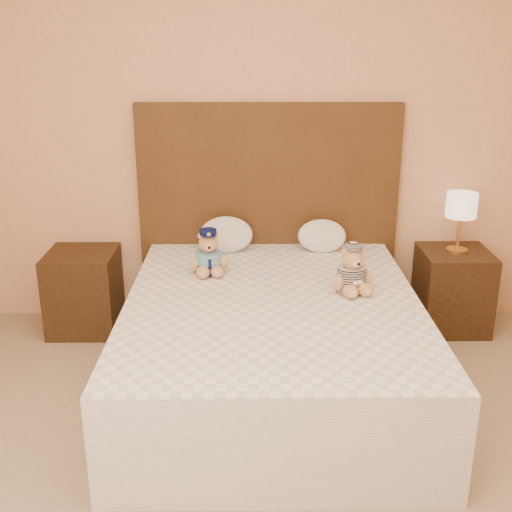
{
  "coord_description": "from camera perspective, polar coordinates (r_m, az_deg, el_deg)",
  "views": [
    {
      "loc": [
        -0.12,
        -2.02,
        1.92
      ],
      "look_at": [
        -0.09,
        1.45,
        0.71
      ],
      "focal_mm": 45.0,
      "sensor_mm": 36.0,
      "label": 1
    }
  ],
  "objects": [
    {
      "name": "teddy_police",
      "position": [
        3.84,
        -4.25,
        0.37
      ],
      "size": [
        0.27,
        0.26,
        0.27
      ],
      "primitive_type": null,
      "rotation": [
        0.0,
        0.0,
        0.15
      ],
      "color": "#BA8048",
      "rests_on": "bed"
    },
    {
      "name": "bed",
      "position": [
        3.62,
        1.47,
        -7.89
      ],
      "size": [
        1.6,
        2.0,
        0.55
      ],
      "color": "white",
      "rests_on": "ground"
    },
    {
      "name": "nightstand_right",
      "position": [
        4.56,
        17.06,
        -2.9
      ],
      "size": [
        0.45,
        0.45,
        0.55
      ],
      "primitive_type": "cube",
      "color": "#372411",
      "rests_on": "ground"
    },
    {
      "name": "teddy_prisoner",
      "position": [
        3.59,
        8.53,
        -1.16
      ],
      "size": [
        0.3,
        0.3,
        0.27
      ],
      "primitive_type": null,
      "rotation": [
        0.0,
        0.0,
        0.32
      ],
      "color": "#BA8048",
      "rests_on": "bed"
    },
    {
      "name": "room_walls",
      "position": [
        2.48,
        2.37,
        16.51
      ],
      "size": [
        4.04,
        4.52,
        2.72
      ],
      "color": "#E6AA7D",
      "rests_on": "ground"
    },
    {
      "name": "lamp",
      "position": [
        4.38,
        17.79,
        4.07
      ],
      "size": [
        0.2,
        0.2,
        0.4
      ],
      "color": "gold",
      "rests_on": "nightstand_right"
    },
    {
      "name": "headboard",
      "position": [
        4.39,
        1.09,
        3.7
      ],
      "size": [
        1.75,
        0.08,
        1.5
      ],
      "primitive_type": "cube",
      "color": "#4A2E16",
      "rests_on": "ground"
    },
    {
      "name": "nightstand_left",
      "position": [
        4.49,
        -15.05,
        -3.03
      ],
      "size": [
        0.45,
        0.45,
        0.55
      ],
      "primitive_type": "cube",
      "color": "#372411",
      "rests_on": "ground"
    },
    {
      "name": "pillow_left",
      "position": [
        4.24,
        -2.68,
        2.05
      ],
      "size": [
        0.35,
        0.23,
        0.25
      ],
      "primitive_type": "ellipsoid",
      "color": "white",
      "rests_on": "bed"
    },
    {
      "name": "pillow_right",
      "position": [
        4.27,
        5.88,
        1.92
      ],
      "size": [
        0.32,
        0.21,
        0.23
      ],
      "primitive_type": "ellipsoid",
      "color": "white",
      "rests_on": "bed"
    }
  ]
}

